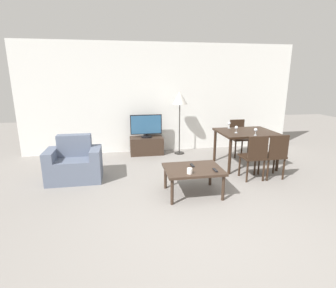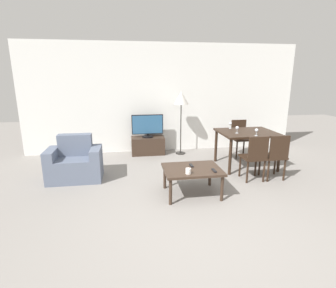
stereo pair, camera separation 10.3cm
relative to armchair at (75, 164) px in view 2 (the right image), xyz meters
The scene contains 17 objects.
ground_plane 2.78m from the armchair, 45.69° to the right, with size 18.00×18.00×0.00m, color gray.
wall_back 2.82m from the armchair, 42.48° to the left, with size 6.93×0.06×2.70m.
armchair is the anchor object (origin of this frame).
tv_stand 2.09m from the armchair, 44.77° to the left, with size 0.81×0.45×0.43m.
tv 2.13m from the armchair, 44.72° to the left, with size 0.77×0.27×0.56m.
coffee_table 2.24m from the armchair, 25.94° to the right, with size 0.92×0.72×0.45m.
dining_table 3.51m from the armchair, ahead, with size 1.16×0.97×0.77m.
dining_chair_near 3.34m from the armchair, 10.14° to the right, with size 0.40×0.40×0.87m.
dining_chair_far 3.83m from the armchair, 15.04° to the left, with size 0.40×0.40×0.87m.
dining_chair_near_right 3.74m from the armchair, ahead, with size 0.40×0.40×0.87m.
floor_lamp 2.86m from the armchair, 30.56° to the left, with size 0.36×0.36×1.55m.
remote_primary 2.20m from the armchair, 23.17° to the right, with size 0.04×0.15×0.02m.
remote_secondary 2.60m from the armchair, 26.47° to the right, with size 0.04×0.15×0.02m.
cup_white_near 2.25m from the armchair, 32.57° to the right, with size 0.08×0.08×0.09m.
wine_glass_left 3.26m from the armchair, ahead, with size 0.07×0.07×0.15m.
wine_glass_center 3.53m from the armchair, ahead, with size 0.07×0.07×0.15m.
wine_glass_right 3.35m from the armchair, 10.05° to the left, with size 0.07×0.07×0.15m.
Camera 2 is at (-0.93, -2.89, 1.90)m, focal length 28.00 mm.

